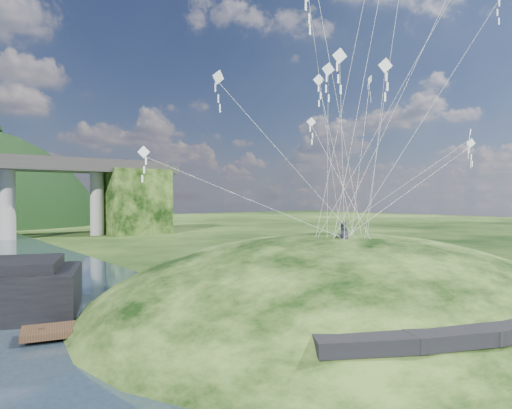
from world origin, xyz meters
TOP-DOWN VIEW (x-y plane):
  - ground at (0.00, 0.00)m, footprint 320.00×320.00m
  - grass_hill at (8.00, 2.00)m, footprint 36.00×32.00m
  - wooden_dock at (-3.90, 5.20)m, footprint 14.04×5.56m
  - kite_flyers at (6.65, 0.44)m, footprint 1.34×1.37m
  - kite_swarm at (6.61, -1.10)m, footprint 20.82×17.32m

SIDE VIEW (x-z plane):
  - grass_hill at x=8.00m, z-range -8.00..5.00m
  - ground at x=0.00m, z-range 0.00..0.00m
  - wooden_dock at x=-3.90m, z-range -0.06..0.94m
  - kite_flyers at x=6.65m, z-range 4.90..6.87m
  - kite_swarm at x=6.61m, z-range 8.87..25.75m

